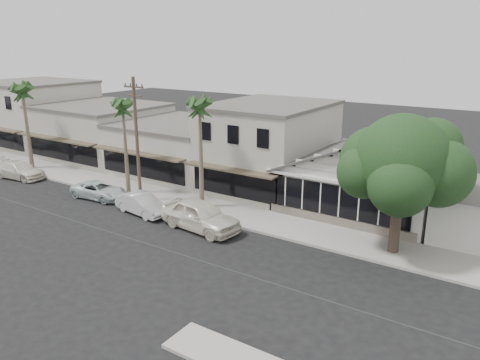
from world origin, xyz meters
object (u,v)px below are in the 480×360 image
Objects in this scene: car_2 at (100,190)px; utility_pole at (137,137)px; car_1 at (142,204)px; car_0 at (200,215)px; shade_tree at (402,163)px; car_3 at (19,170)px.

utility_pole is at bearing -74.88° from car_2.
utility_pole reaches higher than car_1.
utility_pole is 4.85m from car_1.
shade_tree reaches higher than car_0.
shade_tree reaches higher than car_2.
car_0 is 1.30× the size of car_1.
car_3 is 0.63× the size of shade_tree.
utility_pole is 13.76m from car_3.
car_2 is 0.57× the size of shade_tree.
car_0 is 12.24m from shade_tree.
car_2 is at bearing 92.92° from car_0.
car_0 reaches higher than car_2.
car_1 is at bearing -99.46° from car_3.
shade_tree is at bearing 5.12° from utility_pole.
car_2 is (-5.00, 0.61, -0.08)m from car_1.
utility_pole is 1.16× the size of shade_tree.
car_3 is at bearing 95.86° from car_1.
car_0 is at bearing -163.13° from shade_tree.
shade_tree is at bearing -92.41° from car_3.
car_2 is at bearing -172.55° from shade_tree.
car_1 is at bearing 96.53° from car_0.
shade_tree is (21.01, 2.75, 4.50)m from car_2.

